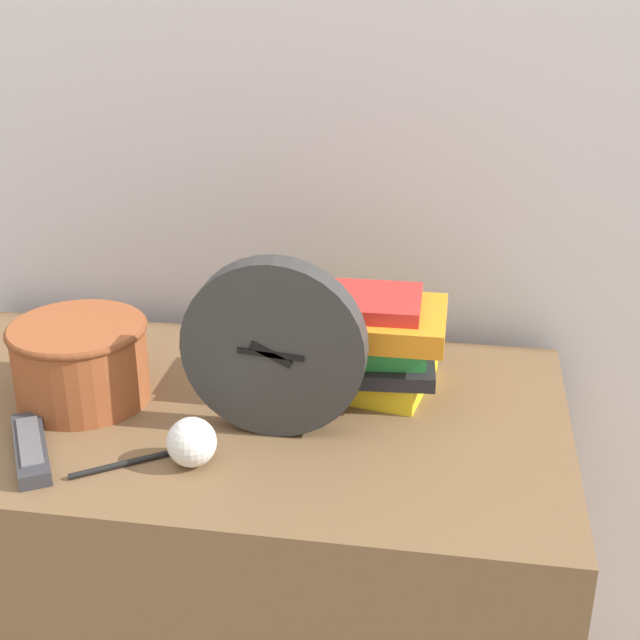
{
  "coord_description": "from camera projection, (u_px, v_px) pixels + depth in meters",
  "views": [
    {
      "loc": [
        0.33,
        -0.8,
        1.33
      ],
      "look_at": [
        0.15,
        0.31,
        0.84
      ],
      "focal_mm": 50.0,
      "sensor_mm": 36.0,
      "label": 1
    }
  ],
  "objects": [
    {
      "name": "wall_back",
      "position": [
        257.0,
        20.0,
        1.39
      ],
      "size": [
        6.0,
        0.04,
        2.4
      ],
      "color": "silver",
      "rests_on": "ground_plane"
    },
    {
      "name": "book_stack",
      "position": [
        360.0,
        342.0,
        1.3
      ],
      "size": [
        0.25,
        0.21,
        0.15
      ],
      "color": "yellow",
      "rests_on": "desk"
    },
    {
      "name": "pen",
      "position": [
        127.0,
        463.0,
        1.14
      ],
      "size": [
        0.13,
        0.09,
        0.01
      ],
      "color": "black",
      "rests_on": "desk"
    },
    {
      "name": "basket",
      "position": [
        80.0,
        359.0,
        1.28
      ],
      "size": [
        0.2,
        0.2,
        0.12
      ],
      "color": "#994C28",
      "rests_on": "desk"
    },
    {
      "name": "crumpled_paper_ball",
      "position": [
        192.0,
        442.0,
        1.13
      ],
      "size": [
        0.06,
        0.06,
        0.06
      ],
      "color": "white",
      "rests_on": "desk"
    },
    {
      "name": "tv_remote",
      "position": [
        31.0,
        448.0,
        1.16
      ],
      "size": [
        0.12,
        0.16,
        0.02
      ],
      "color": "#333338",
      "rests_on": "desk"
    },
    {
      "name": "desk",
      "position": [
        223.0,
        600.0,
        1.42
      ],
      "size": [
        1.01,
        0.55,
        0.7
      ],
      "color": "brown",
      "rests_on": "ground_plane"
    },
    {
      "name": "desk_clock",
      "position": [
        274.0,
        348.0,
        1.17
      ],
      "size": [
        0.25,
        0.04,
        0.25
      ],
      "color": "#333333",
      "rests_on": "desk"
    }
  ]
}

